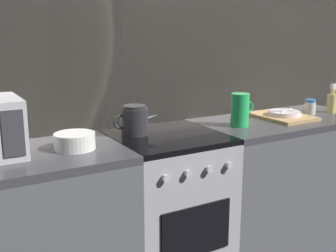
# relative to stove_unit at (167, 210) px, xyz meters

# --- Properties ---
(back_wall) EXTENTS (3.60, 0.05, 2.40)m
(back_wall) POSITION_rel_stove_unit_xyz_m (0.00, 0.32, 0.75)
(back_wall) COLOR #A39989
(back_wall) RESTS_ON ground_plane
(counter_left) EXTENTS (1.20, 0.60, 0.90)m
(counter_left) POSITION_rel_stove_unit_xyz_m (-0.90, 0.00, 0.00)
(counter_left) COLOR #515459
(counter_left) RESTS_ON ground_plane
(stove_unit) EXTENTS (0.60, 0.63, 0.90)m
(stove_unit) POSITION_rel_stove_unit_xyz_m (0.00, 0.00, 0.00)
(stove_unit) COLOR #9E9EA3
(stove_unit) RESTS_ON ground_plane
(counter_right) EXTENTS (1.20, 0.60, 0.90)m
(counter_right) POSITION_rel_stove_unit_xyz_m (0.90, 0.00, 0.00)
(counter_right) COLOR #515459
(counter_right) RESTS_ON ground_plane
(kettle) EXTENTS (0.28, 0.15, 0.17)m
(kettle) POSITION_rel_stove_unit_xyz_m (-0.15, 0.09, 0.53)
(kettle) COLOR #262628
(kettle) RESTS_ON stove_unit
(mixing_bowl) EXTENTS (0.20, 0.20, 0.08)m
(mixing_bowl) POSITION_rel_stove_unit_xyz_m (-0.53, -0.02, 0.49)
(mixing_bowl) COLOR silver
(mixing_bowl) RESTS_ON counter_left
(pitcher) EXTENTS (0.16, 0.11, 0.20)m
(pitcher) POSITION_rel_stove_unit_xyz_m (0.49, -0.03, 0.55)
(pitcher) COLOR green
(pitcher) RESTS_ON counter_right
(dish_pile) EXTENTS (0.30, 0.40, 0.06)m
(dish_pile) POSITION_rel_stove_unit_xyz_m (0.90, 0.01, 0.47)
(dish_pile) COLOR tan
(dish_pile) RESTS_ON counter_right
(spice_jar) EXTENTS (0.08, 0.08, 0.10)m
(spice_jar) POSITION_rel_stove_unit_xyz_m (1.15, 0.01, 0.50)
(spice_jar) COLOR silver
(spice_jar) RESTS_ON counter_right
(spray_bottle) EXTENTS (0.08, 0.06, 0.20)m
(spray_bottle) POSITION_rel_stove_unit_xyz_m (1.34, -0.02, 0.53)
(spray_bottle) COLOR #E5CC72
(spray_bottle) RESTS_ON counter_right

